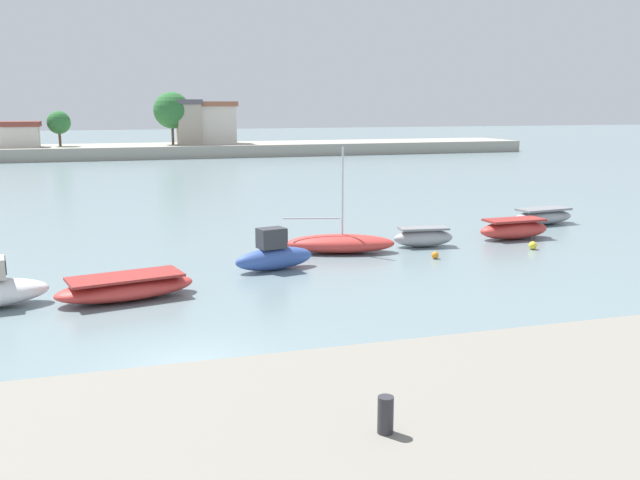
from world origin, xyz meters
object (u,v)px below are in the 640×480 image
(moored_boat_2, at_px, (126,288))
(moored_boat_3, at_px, (274,255))
(moored_boat_5, at_px, (423,237))
(moored_boat_7, at_px, (543,216))
(moored_boat_4, at_px, (340,243))
(mooring_bollard, at_px, (386,415))
(mooring_buoy_1, at_px, (533,245))
(moored_boat_6, at_px, (514,229))
(mooring_buoy_2, at_px, (435,255))

(moored_boat_2, distance_m, moored_boat_3, 7.32)
(moored_boat_5, height_order, moored_boat_7, moored_boat_5)
(moored_boat_4, xyz_separation_m, moored_boat_5, (4.71, 0.14, 0.02))
(mooring_bollard, xyz_separation_m, mooring_buoy_1, (16.73, 20.53, -2.01))
(moored_boat_5, distance_m, moored_boat_6, 5.85)
(moored_boat_4, relative_size, moored_boat_7, 1.32)
(moored_boat_7, xyz_separation_m, mooring_buoy_2, (-11.02, -7.16, -0.31))
(moored_boat_2, distance_m, moored_boat_6, 22.23)
(mooring_bollard, distance_m, moored_boat_3, 20.29)
(mooring_bollard, xyz_separation_m, moored_boat_6, (17.40, 23.42, -1.67))
(moored_boat_6, distance_m, mooring_buoy_2, 7.40)
(moored_boat_3, distance_m, mooring_buoy_1, 13.98)
(moored_boat_2, bearing_deg, moored_boat_3, 12.62)
(mooring_buoy_1, bearing_deg, moored_boat_7, 52.12)
(moored_boat_7, height_order, mooring_buoy_1, moored_boat_7)
(moored_boat_4, bearing_deg, moored_boat_7, 32.26)
(moored_boat_2, bearing_deg, mooring_bollard, -89.64)
(moored_boat_3, distance_m, mooring_buoy_2, 8.10)
(moored_boat_2, xyz_separation_m, moored_boat_3, (6.63, 3.10, 0.24))
(moored_boat_6, relative_size, mooring_buoy_1, 10.18)
(moored_boat_3, height_order, moored_boat_6, moored_boat_3)
(moored_boat_2, relative_size, moored_boat_7, 1.27)
(mooring_buoy_1, bearing_deg, moored_boat_6, 76.86)
(moored_boat_2, height_order, moored_boat_6, moored_boat_6)
(moored_boat_4, distance_m, mooring_buoy_1, 10.11)
(moored_boat_2, xyz_separation_m, mooring_buoy_1, (20.59, 3.60, -0.24))
(mooring_bollard, bearing_deg, moored_boat_7, 51.14)
(moored_boat_4, height_order, moored_boat_6, moored_boat_4)
(moored_boat_3, bearing_deg, moored_boat_5, 4.51)
(moored_boat_5, bearing_deg, moored_boat_6, 12.19)
(mooring_buoy_1, bearing_deg, moored_boat_3, -177.97)
(moored_boat_3, bearing_deg, moored_boat_4, 20.01)
(moored_boat_4, relative_size, moored_boat_6, 1.38)
(moored_boat_2, height_order, mooring_buoy_1, moored_boat_2)
(mooring_bollard, distance_m, moored_boat_2, 17.46)
(moored_boat_3, relative_size, mooring_buoy_2, 11.25)
(moored_boat_4, bearing_deg, mooring_buoy_2, -18.73)
(mooring_buoy_2, bearing_deg, moored_boat_6, 27.67)
(moored_boat_5, height_order, mooring_buoy_2, moored_boat_5)
(mooring_bollard, relative_size, moored_boat_4, 0.11)
(mooring_buoy_2, bearing_deg, mooring_bollard, -118.50)
(moored_boat_3, height_order, moored_boat_7, moored_boat_3)
(moored_boat_4, height_order, moored_boat_7, moored_boat_4)
(mooring_buoy_2, bearing_deg, moored_boat_2, -168.28)
(moored_boat_5, xyz_separation_m, moored_boat_6, (5.82, 0.54, 0.05))
(moored_boat_5, height_order, mooring_buoy_1, moored_boat_5)
(moored_boat_7, bearing_deg, moored_boat_4, -170.58)
(moored_boat_5, relative_size, moored_boat_7, 0.75)
(moored_boat_7, bearing_deg, moored_boat_3, -166.55)
(moored_boat_2, height_order, moored_boat_4, moored_boat_4)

